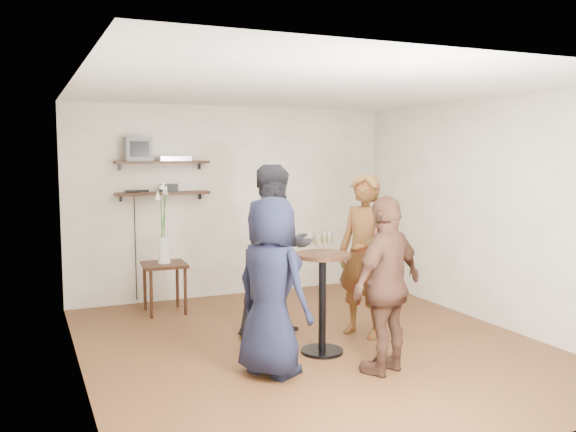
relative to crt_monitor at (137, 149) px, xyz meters
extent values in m
cube|color=#4B2718|center=(1.31, -2.38, -2.04)|extent=(4.50, 5.00, 0.04)
cube|color=white|center=(1.31, -2.38, 0.60)|extent=(4.50, 5.00, 0.04)
cube|color=white|center=(1.31, 0.15, -0.72)|extent=(4.50, 0.04, 2.60)
cube|color=white|center=(1.31, -4.89, -0.72)|extent=(4.50, 0.04, 2.60)
cube|color=white|center=(-0.96, -2.38, -0.72)|extent=(0.04, 5.00, 2.60)
cube|color=white|center=(3.58, -2.38, -0.72)|extent=(0.04, 5.00, 2.60)
cube|color=black|center=(0.31, 0.00, -0.17)|extent=(1.20, 0.25, 0.04)
cube|color=black|center=(0.31, 0.00, -0.57)|extent=(1.20, 0.25, 0.04)
cube|color=#59595B|center=(0.00, 0.00, 0.00)|extent=(0.32, 0.30, 0.30)
cube|color=silver|center=(0.47, 0.00, -0.12)|extent=(0.40, 0.24, 0.06)
cube|color=black|center=(0.39, 0.00, -0.50)|extent=(0.22, 0.10, 0.10)
cube|color=black|center=(-0.01, 0.05, -0.54)|extent=(0.30, 0.05, 0.03)
cube|color=black|center=(0.21, -0.48, -1.42)|extent=(0.54, 0.54, 0.04)
cylinder|color=black|center=(0.00, -0.69, -1.73)|extent=(0.04, 0.04, 0.58)
cylinder|color=black|center=(0.41, -0.69, -1.73)|extent=(0.04, 0.04, 0.58)
cylinder|color=black|center=(0.00, -0.27, -1.73)|extent=(0.04, 0.04, 0.58)
cylinder|color=black|center=(0.41, -0.27, -1.73)|extent=(0.04, 0.04, 0.58)
cylinder|color=white|center=(0.21, -0.48, -1.24)|extent=(0.15, 0.15, 0.32)
cylinder|color=#257120|center=(0.19, -0.48, -0.91)|extent=(0.01, 0.07, 0.59)
cone|color=white|center=(0.15, -0.48, -0.55)|extent=(0.07, 0.09, 0.13)
cylinder|color=#257120|center=(0.22, -0.47, -0.88)|extent=(0.04, 0.06, 0.65)
cone|color=white|center=(0.25, -0.45, -0.49)|extent=(0.11, 0.13, 0.14)
cylinder|color=#257120|center=(0.21, -0.49, -0.85)|extent=(0.10, 0.09, 0.71)
cone|color=white|center=(0.21, -0.52, -0.42)|extent=(0.14, 0.13, 0.14)
cylinder|color=black|center=(1.30, -2.63, -1.04)|extent=(0.55, 0.55, 0.04)
cylinder|color=black|center=(1.30, -2.63, -1.52)|extent=(0.07, 0.07, 0.92)
cylinder|color=black|center=(1.30, -2.63, -2.00)|extent=(0.42, 0.42, 0.03)
cylinder|color=silver|center=(1.23, -2.66, -1.02)|extent=(0.06, 0.06, 0.00)
cylinder|color=silver|center=(1.23, -2.66, -0.97)|extent=(0.01, 0.01, 0.09)
cylinder|color=silver|center=(1.23, -2.66, -0.88)|extent=(0.06, 0.06, 0.10)
cylinder|color=#EEDA62|center=(1.23, -2.66, -0.90)|extent=(0.06, 0.06, 0.06)
cylinder|color=silver|center=(1.36, -2.65, -1.02)|extent=(0.07, 0.07, 0.00)
cylinder|color=silver|center=(1.36, -2.65, -0.97)|extent=(0.01, 0.01, 0.10)
cylinder|color=silver|center=(1.36, -2.65, -0.86)|extent=(0.07, 0.07, 0.12)
cylinder|color=#EEDA62|center=(1.36, -2.65, -0.88)|extent=(0.07, 0.07, 0.07)
cylinder|color=silver|center=(1.26, -2.55, -1.02)|extent=(0.06, 0.06, 0.00)
cylinder|color=silver|center=(1.26, -2.55, -0.97)|extent=(0.01, 0.01, 0.09)
cylinder|color=silver|center=(1.26, -2.55, -0.88)|extent=(0.06, 0.06, 0.10)
cylinder|color=#EEDA62|center=(1.26, -2.55, -0.90)|extent=(0.06, 0.06, 0.06)
cylinder|color=silver|center=(1.32, -2.62, -1.02)|extent=(0.06, 0.06, 0.00)
cylinder|color=silver|center=(1.32, -2.62, -0.97)|extent=(0.01, 0.01, 0.10)
cylinder|color=silver|center=(1.32, -2.62, -0.86)|extent=(0.07, 0.07, 0.12)
cylinder|color=#EEDA62|center=(1.32, -2.62, -0.88)|extent=(0.07, 0.07, 0.06)
imported|color=#A1121B|center=(1.97, -2.28, -1.14)|extent=(0.66, 0.76, 1.75)
imported|color=black|center=(1.12, -1.89, -1.09)|extent=(1.04, 0.89, 1.85)
imported|color=black|center=(0.62, -2.96, -1.22)|extent=(0.80, 0.93, 1.60)
imported|color=#42271C|center=(1.59, -3.33, -1.22)|extent=(1.01, 0.72, 1.60)
camera|label=1|loc=(-1.37, -7.86, -0.04)|focal=38.00mm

